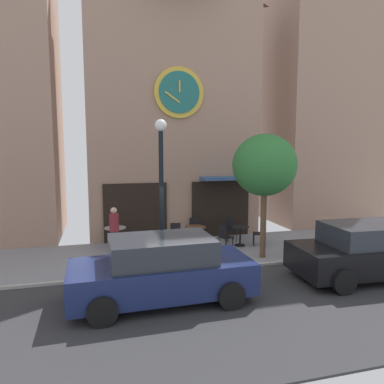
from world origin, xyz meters
The scene contains 18 objects.
ground_plane centered at (0.00, -0.57, -0.02)m, with size 29.18×9.29×0.13m.
clock_building centered at (0.51, 5.44, 6.12)m, with size 7.05×4.13×11.89m.
neighbor_building_right centered at (8.25, 6.10, 6.93)m, with size 5.13×4.08×13.86m.
street_lamp centered at (-0.79, 0.78, 2.29)m, with size 0.36×0.36×4.51m.
street_tree centered at (2.65, 0.83, 3.08)m, with size 2.14×1.93×4.12m.
cafe_table_near_curb centered at (-2.09, 3.23, 0.57)m, with size 0.78×0.78×0.77m.
cafe_table_center_left centered at (-0.23, 1.97, 0.57)m, with size 0.78×0.78×0.77m.
cafe_table_center centered at (0.84, 2.78, 0.55)m, with size 0.80×0.80×0.73m.
cafe_table_leftmost centered at (2.47, 2.35, 0.51)m, with size 0.67×0.67×0.74m.
cafe_chair_under_awning centered at (1.01, 3.55, 0.53)m, with size 0.47×0.47×0.90m.
cafe_chair_near_lamp centered at (2.37, 3.14, 0.53)m, with size 0.42×0.42×0.90m.
cafe_chair_corner centered at (1.71, 2.01, 0.53)m, with size 0.51×0.51×0.90m.
cafe_chair_facing_wall centered at (0.07, 2.73, 0.53)m, with size 0.46×0.46×0.90m.
cafe_chair_outer centered at (3.24, 2.22, 0.53)m, with size 0.51×0.51×0.90m.
cafe_chair_left_end centered at (-0.83, 1.34, 0.53)m, with size 0.57×0.57×0.90m.
pedestrian_maroon centered at (-2.16, 2.29, 0.86)m, with size 0.39×0.39×1.67m.
parked_car_navy centered at (-1.23, -1.70, 0.76)m, with size 4.34×2.09×1.55m.
parked_car_black centered at (4.69, -1.66, 0.76)m, with size 4.36×2.14×1.55m.
Camera 1 is at (-2.63, -9.79, 3.63)m, focal length 33.19 mm.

